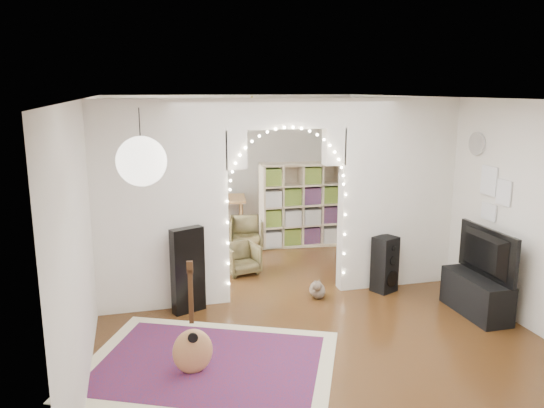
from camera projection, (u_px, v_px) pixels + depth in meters
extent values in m
plane|color=black|center=(285.00, 294.00, 7.43)|extent=(7.50, 7.50, 0.00)
cube|color=white|center=(286.00, 98.00, 6.86)|extent=(5.00, 7.50, 0.02)
cube|color=silver|center=(233.00, 163.00, 10.69)|extent=(5.00, 0.02, 2.70)
cube|color=silver|center=(440.00, 309.00, 3.60)|extent=(5.00, 0.02, 2.70)
cube|color=silver|center=(91.00, 210.00, 6.52)|extent=(0.02, 7.50, 2.70)
cube|color=silver|center=(449.00, 191.00, 7.77)|extent=(0.02, 7.50, 2.70)
cube|color=silver|center=(161.00, 207.00, 6.73)|extent=(1.70, 0.20, 2.70)
cube|color=silver|center=(396.00, 194.00, 7.56)|extent=(1.70, 0.20, 2.70)
cube|color=silver|center=(286.00, 113.00, 6.90)|extent=(1.60, 0.20, 0.40)
cube|color=white|center=(100.00, 176.00, 8.19)|extent=(0.04, 1.20, 1.40)
cylinder|color=white|center=(477.00, 144.00, 7.04)|extent=(0.03, 0.31, 0.31)
sphere|color=white|center=(142.00, 161.00, 4.21)|extent=(0.40, 0.40, 0.40)
cube|color=maroon|center=(209.00, 364.00, 5.52)|extent=(3.13, 2.82, 0.02)
cube|color=black|center=(188.00, 270.00, 6.73)|extent=(0.45, 0.29, 1.11)
ellipsoid|color=tan|center=(192.00, 335.00, 5.26)|extent=(0.42, 0.22, 0.48)
cube|color=#311F0D|center=(191.00, 297.00, 5.17)|extent=(0.05, 0.04, 0.56)
cube|color=#311F0D|center=(190.00, 267.00, 5.11)|extent=(0.07, 0.04, 0.12)
ellipsoid|color=brown|center=(317.00, 290.00, 7.27)|extent=(0.31, 0.37, 0.22)
sphere|color=brown|center=(317.00, 286.00, 7.12)|extent=(0.17, 0.17, 0.13)
cone|color=brown|center=(315.00, 281.00, 7.10)|extent=(0.04, 0.04, 0.05)
cone|color=brown|center=(319.00, 281.00, 7.11)|extent=(0.04, 0.04, 0.05)
cylinder|color=brown|center=(318.00, 291.00, 7.45)|extent=(0.11, 0.21, 0.07)
cube|color=black|center=(385.00, 264.00, 7.46)|extent=(0.39, 0.37, 0.79)
cylinder|color=black|center=(392.00, 279.00, 7.39)|extent=(0.22, 0.11, 0.23)
cylinder|color=black|center=(393.00, 261.00, 7.34)|extent=(0.12, 0.07, 0.12)
cylinder|color=black|center=(394.00, 248.00, 7.30)|extent=(0.07, 0.05, 0.07)
cube|color=black|center=(476.00, 295.00, 6.73)|extent=(0.40, 1.00, 0.50)
imported|color=black|center=(480.00, 253.00, 6.61)|extent=(0.14, 1.08, 0.62)
cube|color=#C3AC8E|center=(301.00, 205.00, 9.59)|extent=(1.51, 0.53, 1.52)
cube|color=brown|center=(214.00, 199.00, 10.25)|extent=(1.32, 0.99, 0.05)
cylinder|color=brown|center=(187.00, 223.00, 9.97)|extent=(0.05, 0.05, 0.70)
cylinder|color=brown|center=(242.00, 221.00, 10.06)|extent=(0.05, 0.05, 0.70)
cylinder|color=brown|center=(189.00, 215.00, 10.59)|extent=(0.05, 0.05, 0.70)
cylinder|color=brown|center=(241.00, 214.00, 10.68)|extent=(0.05, 0.05, 0.70)
imported|color=silver|center=(214.00, 193.00, 10.22)|extent=(0.21, 0.21, 0.19)
imported|color=#4F4527|center=(241.00, 259.00, 8.23)|extent=(0.60, 0.61, 0.47)
imported|color=#4F4527|center=(246.00, 232.00, 9.59)|extent=(0.70, 0.72, 0.55)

